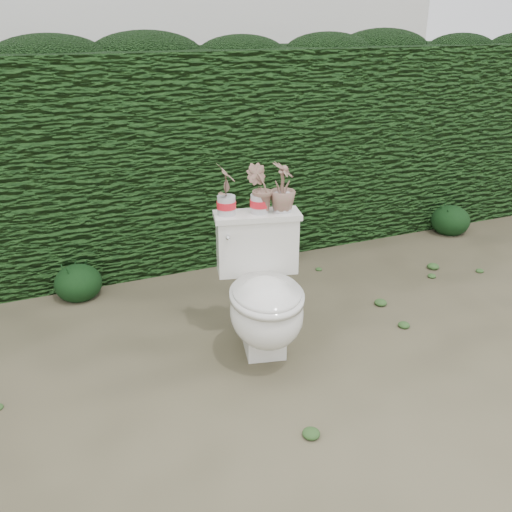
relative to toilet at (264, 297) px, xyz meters
name	(u,v)px	position (x,y,z in m)	size (l,w,h in m)	color
ground	(238,343)	(-0.11, 0.12, -0.36)	(60.00, 60.00, 0.00)	#6A6349
hedge	(164,156)	(-0.11, 1.72, 0.44)	(8.00, 1.00, 1.60)	#224B19
house_wall	(124,4)	(0.49, 6.12, 1.64)	(8.00, 3.50, 4.00)	silver
toilet	(264,297)	(0.00, 0.00, 0.00)	(0.60, 0.76, 0.78)	silver
potted_plant_left	(226,191)	(-0.12, 0.27, 0.56)	(0.15, 0.10, 0.28)	#277D2D
potted_plant_center	(260,190)	(0.07, 0.23, 0.55)	(0.15, 0.12, 0.27)	#277D2D
potted_plant_right	(283,189)	(0.20, 0.20, 0.56)	(0.15, 0.15, 0.27)	#277D2D
liriope_clump_1	(78,279)	(-0.93, 1.13, -0.22)	(0.33, 0.33, 0.26)	black
liriope_clump_2	(271,237)	(0.61, 1.25, -0.18)	(0.43, 0.43, 0.35)	black
liriope_clump_3	(451,218)	(2.35, 1.11, -0.22)	(0.35, 0.35, 0.28)	black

